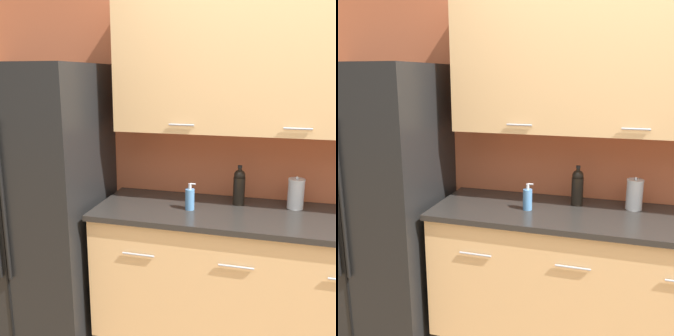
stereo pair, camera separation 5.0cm
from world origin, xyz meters
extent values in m
cube|color=#BC5B38|center=(0.00, 1.27, 1.30)|extent=(10.00, 0.05, 2.60)
cube|color=tan|center=(-0.09, 1.08, 1.85)|extent=(2.29, 0.32, 0.89)
cylinder|color=#99999E|center=(-0.77, 0.91, 1.46)|extent=(0.16, 0.01, 0.01)
cylinder|color=#99999E|center=(-0.09, 0.91, 1.46)|extent=(0.16, 0.01, 0.01)
cube|color=tan|center=(-0.09, 0.92, 0.49)|extent=(2.42, 0.62, 0.81)
cube|color=black|center=(-0.09, 0.91, 0.91)|extent=(2.45, 0.64, 0.03)
cylinder|color=#99999E|center=(-0.96, 0.60, 0.71)|extent=(0.20, 0.01, 0.01)
cylinder|color=#99999E|center=(-0.38, 0.60, 0.71)|extent=(0.20, 0.01, 0.01)
cube|color=black|center=(-1.81, 0.86, 0.92)|extent=(0.91, 0.74, 1.84)
cube|color=black|center=(-1.81, 0.49, 0.92)|extent=(0.01, 0.01, 1.80)
cylinder|color=black|center=(-1.77, 0.47, 1.01)|extent=(0.02, 0.02, 1.01)
cylinder|color=black|center=(-0.42, 1.06, 1.02)|extent=(0.08, 0.08, 0.18)
sphere|color=black|center=(-0.42, 1.06, 1.13)|extent=(0.07, 0.07, 0.07)
cylinder|color=black|center=(-0.42, 1.06, 1.15)|extent=(0.02, 0.02, 0.06)
cylinder|color=black|center=(-0.42, 1.06, 1.19)|extent=(0.03, 0.03, 0.02)
cylinder|color=#4C7FB2|center=(-0.71, 0.88, 1.00)|extent=(0.06, 0.06, 0.13)
cylinder|color=#B2B2B5|center=(-0.71, 0.88, 1.08)|extent=(0.02, 0.02, 0.04)
cylinder|color=#B2B2B5|center=(-0.69, 0.88, 1.10)|extent=(0.03, 0.01, 0.01)
cylinder|color=#B7B7BA|center=(-0.06, 1.08, 1.02)|extent=(0.10, 0.10, 0.18)
cylinder|color=#B7B7BA|center=(-0.06, 1.08, 1.12)|extent=(0.10, 0.10, 0.01)
sphere|color=#B7B7BA|center=(-0.06, 1.08, 1.13)|extent=(0.02, 0.02, 0.02)
camera|label=1|loc=(-0.21, -1.44, 1.76)|focal=42.00mm
camera|label=2|loc=(-0.17, -1.43, 1.76)|focal=42.00mm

